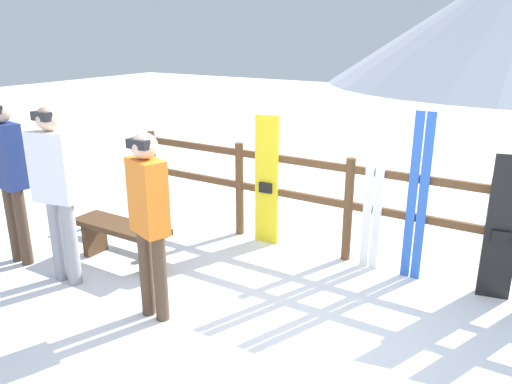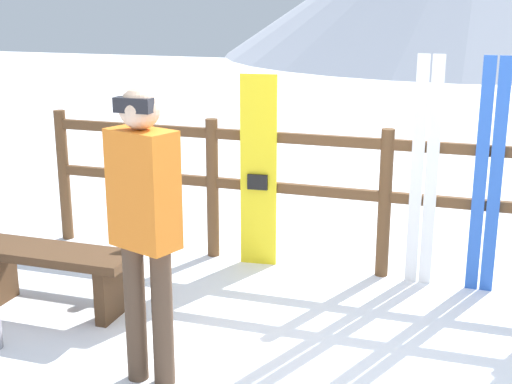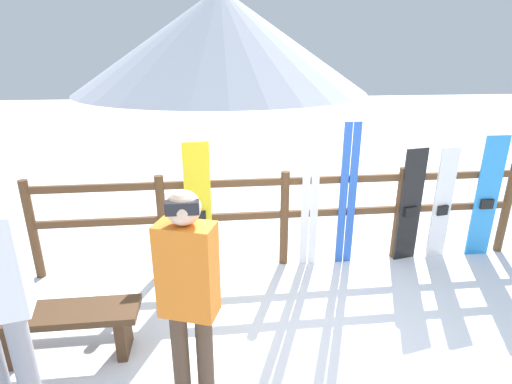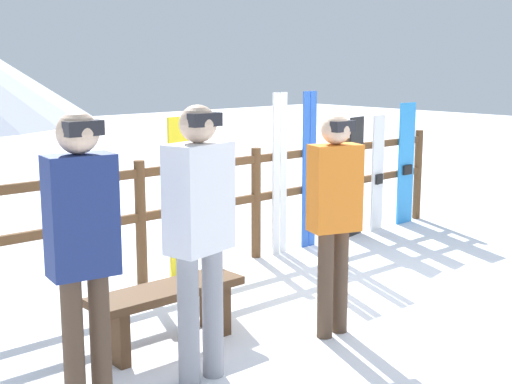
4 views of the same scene
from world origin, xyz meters
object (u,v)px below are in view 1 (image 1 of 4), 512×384
Objects in this scene: person_white at (57,183)px; ski_pair_blue at (417,198)px; snowboard_black_stripe at (502,230)px; person_navy at (9,169)px; snowboard_yellow at (267,181)px; ski_pair_white at (374,191)px; bench at (122,235)px; person_orange at (149,212)px.

person_white is 1.04× the size of ski_pair_blue.
person_white is 4.20m from snowboard_black_stripe.
person_navy reaches higher than snowboard_black_stripe.
snowboard_yellow is 0.89× the size of ski_pair_white.
ski_pair_white is (3.29, 1.88, -0.20)m from person_navy.
snowboard_black_stripe is at bearing -0.00° from snowboard_yellow.
snowboard_black_stripe is (3.57, 1.29, 0.37)m from bench.
snowboard_yellow is 1.28m from ski_pair_white.
ski_pair_white is 1.23× the size of snowboard_black_stripe.
person_orange is 0.93× the size of person_white.
snowboard_black_stripe is (0.78, -0.00, -0.16)m from ski_pair_blue.
person_orange is at bearing -1.74° from person_navy.
snowboard_yellow reaches higher than snowboard_black_stripe.
snowboard_black_stripe is at bearing 22.50° from person_navy.
ski_pair_blue is (1.72, 0.00, 0.10)m from snowboard_yellow.
ski_pair_white is 1.00× the size of ski_pair_blue.
snowboard_yellow is at bearing 180.00° from snowboard_black_stripe.
ski_pair_blue is at bearing 0.11° from snowboard_yellow.
snowboard_black_stripe is (1.23, -0.00, -0.16)m from ski_pair_white.
person_white is at bearing -104.46° from bench.
person_orange is 1.08× the size of snowboard_yellow.
bench is at bearing -160.11° from snowboard_black_stripe.
ski_pair_white is at bearing 56.43° from person_orange.
person_navy reaches higher than person_orange.
snowboard_yellow is at bearing 57.22° from person_white.
ski_pair_white is (2.34, 1.30, 0.54)m from bench.
bench is 0.66× the size of person_navy.
bench is 3.12m from ski_pair_blue.
person_white is at bearing -122.78° from snowboard_yellow.
person_orange is at bearing -1.68° from person_white.
ski_pair_blue is at bearing 48.22° from person_orange.
person_white is (-0.16, -0.61, 0.72)m from bench.
ski_pair_white is at bearing 0.15° from snowboard_yellow.
person_orange is 1.19× the size of snowboard_black_stripe.
ski_pair_white reaches higher than snowboard_black_stripe.
person_navy is at bearing 178.26° from person_orange.
bench is 0.68× the size of ski_pair_blue.
person_white reaches higher than ski_pair_blue.
bench is 0.76× the size of snowboard_yellow.
ski_pair_blue is at bearing 26.67° from person_navy.
snowboard_yellow is 1.72m from ski_pair_blue.
snowboard_black_stripe is (2.52, 1.93, -0.29)m from person_orange.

